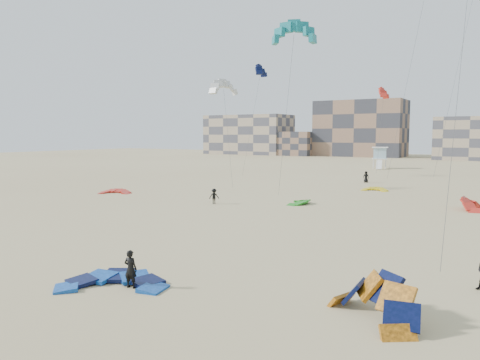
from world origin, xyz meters
The scene contains 18 objects.
ground centered at (0.00, 0.00, 0.00)m, with size 320.00×320.00×0.00m, color tan.
kite_ground_blue centered at (-0.07, -2.36, 0.00)m, with size 4.68×4.87×0.73m, color blue, non-canonical shape.
kite_ground_orange centered at (11.54, 0.05, 0.00)m, with size 4.37×3.28×2.85m, color orange, non-canonical shape.
kite_ground_red centered at (-26.15, 22.73, 0.00)m, with size 3.64×3.81×0.80m, color red, non-canonical shape.
kite_ground_green centered at (-3.49, 26.43, 0.00)m, with size 3.20×3.33×0.84m, color #128519, non-canonical shape.
kite_ground_red_far centered at (12.44, 31.22, 0.00)m, with size 3.64×3.27×1.96m, color red, non-canonical shape.
kite_ground_yellow centered at (0.18, 41.81, 0.00)m, with size 3.09×3.20×0.73m, color yellow, non-canonical shape.
kitesurfer_main centered at (0.85, -2.11, 0.90)m, with size 0.66×0.43×1.80m, color black.
kitesurfer_c centered at (-10.83, 21.73, 0.80)m, with size 1.03×0.59×1.59m, color black.
kitesurfer_e centered at (-3.66, 51.06, 0.85)m, with size 0.83×0.54×1.71m, color black.
kite_fly_teal_a centered at (-2.89, 23.65, 16.52)m, with size 5.16×5.04×16.75m.
kite_fly_grey centered at (-17.39, 33.55, 13.02)m, with size 7.72×8.49×13.59m.
kite_fly_navy centered at (-22.60, 52.99, 17.76)m, with size 4.98×12.76×18.22m.
kite_fly_red centered at (-4.37, 62.44, 13.91)m, with size 4.05×7.80×14.44m.
lifeguard_tower_far centered at (-9.69, 81.47, 2.23)m, with size 3.80×6.50×4.49m.
condo_west_a centered at (-70.00, 130.00, 7.00)m, with size 30.00×15.00×14.00m, color tan.
condo_west_b centered at (-30.00, 134.00, 9.00)m, with size 28.00×14.00×18.00m, color #846450.
condo_fill_left centered at (-50.00, 128.00, 4.00)m, with size 12.00×10.00×8.00m, color #846450.
Camera 1 is at (16.27, -17.60, 7.15)m, focal length 35.00 mm.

